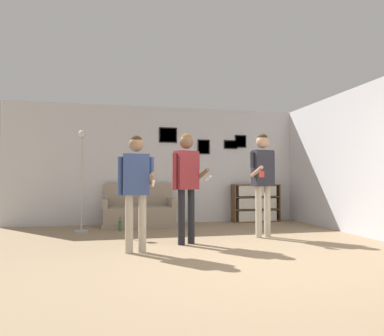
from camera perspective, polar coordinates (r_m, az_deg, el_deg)
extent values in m
plane|color=#937A5B|center=(4.16, 9.76, -15.97)|extent=(20.00, 20.00, 0.00)
cube|color=silver|center=(8.07, -1.53, 0.50)|extent=(7.87, 0.06, 2.70)
cube|color=black|center=(8.02, -4.02, 5.49)|extent=(0.42, 0.02, 0.36)
cube|color=beige|center=(8.02, -4.01, 5.50)|extent=(0.37, 0.01, 0.31)
cube|color=black|center=(8.46, 8.10, 4.42)|extent=(0.29, 0.02, 0.31)
cube|color=gray|center=(8.45, 8.12, 4.42)|extent=(0.24, 0.01, 0.26)
cube|color=black|center=(8.16, 1.96, 3.53)|extent=(0.29, 0.02, 0.35)
cube|color=beige|center=(8.16, 1.97, 3.54)|extent=(0.25, 0.01, 0.30)
cube|color=black|center=(8.36, 6.46, 3.90)|extent=(0.34, 0.02, 0.21)
cube|color=#B2B2BC|center=(8.36, 6.48, 3.91)|extent=(0.30, 0.01, 0.17)
cube|color=silver|center=(7.23, 23.98, 0.94)|extent=(0.06, 6.54, 2.70)
cube|color=gray|center=(7.52, -8.78, -9.23)|extent=(1.55, 0.80, 0.10)
cube|color=gray|center=(7.50, -8.77, -7.64)|extent=(1.49, 0.74, 0.32)
cube|color=gray|center=(7.80, -8.90, -4.37)|extent=(1.49, 0.14, 0.51)
cube|color=gray|center=(7.47, -14.25, -5.70)|extent=(0.12, 0.74, 0.18)
cube|color=gray|center=(7.56, -3.33, -5.71)|extent=(0.12, 0.74, 0.18)
cube|color=brown|center=(8.17, 6.93, -5.86)|extent=(0.02, 0.30, 0.89)
cube|color=brown|center=(8.61, 14.04, -5.62)|extent=(0.02, 0.30, 0.89)
cube|color=brown|center=(8.51, 10.20, -5.69)|extent=(1.15, 0.01, 0.89)
cube|color=brown|center=(8.42, 10.60, -8.69)|extent=(1.10, 0.30, 0.02)
cube|color=brown|center=(8.36, 10.56, -2.78)|extent=(1.10, 0.30, 0.02)
cube|color=brown|center=(8.39, 10.58, -6.76)|extent=(1.10, 0.30, 0.02)
cube|color=brown|center=(8.37, 10.57, -4.73)|extent=(1.10, 0.30, 0.02)
cube|color=beige|center=(8.39, 10.62, -7.80)|extent=(0.94, 0.26, 0.24)
cube|color=beige|center=(8.37, 10.60, -5.77)|extent=(0.94, 0.26, 0.24)
cube|color=beige|center=(8.35, 10.59, -3.74)|extent=(0.94, 0.26, 0.24)
cylinder|color=#ADA89E|center=(7.01, -18.00, -10.00)|extent=(0.28, 0.28, 0.03)
cylinder|color=#ADA89E|center=(6.93, -17.93, -2.50)|extent=(0.03, 0.03, 1.80)
sphere|color=silver|center=(6.99, -17.85, 5.42)|extent=(0.14, 0.14, 0.14)
cylinder|color=#B7AD99|center=(4.85, -10.43, -9.15)|extent=(0.11, 0.11, 0.80)
cylinder|color=#B7AD99|center=(4.86, -8.28, -9.15)|extent=(0.11, 0.11, 0.80)
cube|color=#384C84|center=(4.81, -9.31, -1.05)|extent=(0.36, 0.20, 0.57)
sphere|color=#997051|center=(4.84, -9.28, 3.93)|extent=(0.21, 0.21, 0.21)
sphere|color=#382314|center=(4.84, -9.28, 4.35)|extent=(0.18, 0.18, 0.18)
cylinder|color=#384C84|center=(4.83, -6.75, 0.39)|extent=(0.07, 0.07, 0.24)
cylinder|color=#997051|center=(4.69, -6.61, -1.76)|extent=(0.06, 0.29, 0.18)
cylinder|color=white|center=(4.56, -6.46, -2.54)|extent=(0.03, 0.14, 0.09)
cylinder|color=#384C84|center=(4.81, -11.87, -1.32)|extent=(0.07, 0.07, 0.53)
cylinder|color=black|center=(5.36, -1.77, -8.18)|extent=(0.11, 0.11, 0.85)
cylinder|color=black|center=(5.46, -0.15, -8.07)|extent=(0.11, 0.11, 0.85)
cube|color=maroon|center=(5.38, -0.95, -0.37)|extent=(0.41, 0.32, 0.61)
sphere|color=brown|center=(5.41, -0.95, 4.39)|extent=(0.22, 0.22, 0.22)
sphere|color=brown|center=(5.41, -0.95, 4.80)|extent=(0.19, 0.19, 0.19)
cylinder|color=maroon|center=(5.50, 0.93, 1.00)|extent=(0.07, 0.07, 0.26)
cylinder|color=brown|center=(5.38, 1.80, -1.00)|extent=(0.17, 0.31, 0.19)
cylinder|color=white|center=(5.26, 2.70, -1.71)|extent=(0.08, 0.14, 0.09)
cylinder|color=maroon|center=(5.26, -2.92, -0.57)|extent=(0.07, 0.07, 0.57)
cylinder|color=#B7AD99|center=(6.12, 11.04, -7.19)|extent=(0.11, 0.11, 0.89)
cylinder|color=#B7AD99|center=(6.22, 12.44, -7.09)|extent=(0.11, 0.11, 0.89)
cube|color=#282833|center=(6.14, 11.70, -0.04)|extent=(0.39, 0.26, 0.63)
sphere|color=tan|center=(6.17, 11.67, 4.31)|extent=(0.23, 0.23, 0.23)
sphere|color=#382314|center=(6.18, 11.67, 4.68)|extent=(0.20, 0.20, 0.20)
cylinder|color=#282833|center=(6.26, 13.33, -0.26)|extent=(0.07, 0.07, 0.59)
cylinder|color=#282833|center=(6.03, 9.99, 1.34)|extent=(0.07, 0.07, 0.27)
cylinder|color=tan|center=(5.90, 10.77, -0.56)|extent=(0.12, 0.33, 0.20)
cylinder|color=red|center=(5.77, 11.57, -1.02)|extent=(0.08, 0.08, 0.10)
cylinder|color=#3D6638|center=(6.93, -11.90, -9.46)|extent=(0.06, 0.06, 0.19)
cylinder|color=#3D6638|center=(6.91, -11.90, -8.32)|extent=(0.03, 0.03, 0.08)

